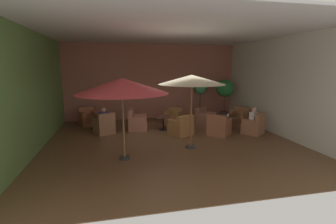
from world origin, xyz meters
TOP-DOWN VIEW (x-y plane):
  - ground_plane at (0.00, 0.00)m, footprint 9.10×8.68m
  - wall_back_brick at (0.00, 4.30)m, footprint 9.10×0.08m
  - wall_left_accent at (-4.51, 0.00)m, footprint 0.08×8.68m
  - wall_right_plain at (4.51, 0.00)m, footprint 0.08×8.68m
  - ceiling_slab at (0.00, 0.00)m, footprint 9.10×8.68m
  - cafe_table_front_left at (2.94, 1.25)m, footprint 0.70×0.70m
  - armchair_front_left_north at (2.11, 0.43)m, footprint 1.11×1.11m
  - armchair_front_left_east at (3.59, 0.28)m, footprint 1.00×1.01m
  - armchair_front_left_south at (3.85, 1.97)m, footprint 1.04×1.03m
  - armchair_front_left_west at (2.20, 2.15)m, footprint 1.05×1.06m
  - cafe_table_front_right at (-2.88, 2.57)m, footprint 0.67×0.67m
  - armchair_front_right_north at (-2.44, 1.67)m, footprint 0.96×0.97m
  - armchair_front_right_east at (-3.27, 3.49)m, footprint 0.99×1.02m
  - cafe_table_mid_center at (0.08, 1.74)m, footprint 0.64×0.64m
  - armchair_mid_center_north at (-1.06, 1.93)m, footprint 0.90×0.93m
  - armchair_mid_center_east at (0.61, 0.74)m, footprint 1.07×1.05m
  - armchair_mid_center_south at (0.77, 2.65)m, footprint 1.01×1.01m
  - patio_umbrella_tall_red at (0.52, -0.84)m, footprint 2.21×2.21m
  - patio_umbrella_center_beige at (-1.74, -1.38)m, footprint 2.68×2.68m
  - potted_tree_left_corner at (2.52, 3.87)m, footprint 0.71×0.71m
  - potted_tree_mid_left at (3.64, 3.23)m, footprint 0.90×0.90m
  - patron_blue_shirt at (3.57, 0.32)m, footprint 0.42×0.38m
  - patron_by_window at (-2.46, 1.71)m, footprint 0.46×0.39m
  - iced_drink_cup at (2.84, 1.13)m, footprint 0.08×0.08m

SIDE VIEW (x-z plane):
  - ground_plane at x=0.00m, z-range -0.02..0.00m
  - armchair_mid_center_south at x=0.77m, z-range -0.10..0.70m
  - armchair_front_left_west at x=2.20m, z-range -0.11..0.71m
  - armchair_front_right_east at x=-3.27m, z-range -0.11..0.73m
  - armchair_front_left_south at x=3.85m, z-range -0.10..0.73m
  - armchair_mid_center_east at x=0.61m, z-range -0.11..0.75m
  - armchair_front_right_north at x=-2.44m, z-range -0.12..0.76m
  - armchair_front_left_north at x=2.11m, z-range -0.11..0.76m
  - armchair_mid_center_north at x=-1.06m, z-range -0.13..0.79m
  - armchair_front_left_east at x=3.59m, z-range -0.13..0.79m
  - cafe_table_mid_center at x=0.08m, z-range 0.13..0.73m
  - cafe_table_front_left at x=2.94m, z-range 0.13..0.74m
  - cafe_table_front_right at x=-2.88m, z-range 0.14..0.74m
  - iced_drink_cup at x=2.84m, z-range 0.60..0.71m
  - patron_by_window at x=-2.46m, z-range 0.38..1.04m
  - patron_blue_shirt at x=3.57m, z-range 0.41..1.08m
  - potted_tree_left_corner at x=2.52m, z-range 0.41..2.40m
  - potted_tree_mid_left at x=3.64m, z-range 0.47..2.56m
  - wall_back_brick at x=0.00m, z-range 0.00..3.90m
  - wall_left_accent at x=-4.51m, z-range 0.00..3.90m
  - wall_right_plain at x=4.51m, z-range 0.00..3.90m
  - patio_umbrella_center_beige at x=-1.74m, z-range 0.99..3.42m
  - patio_umbrella_tall_red at x=0.52m, z-range 1.07..3.56m
  - ceiling_slab at x=0.00m, z-range 3.90..3.96m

